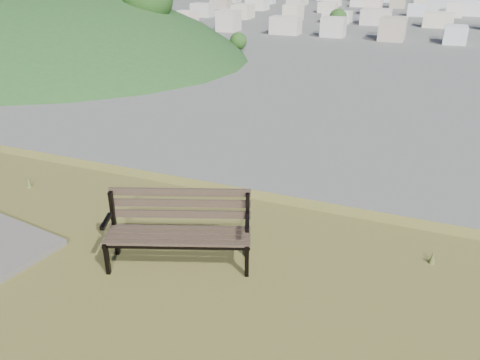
% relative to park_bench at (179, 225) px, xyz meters
% --- Properties ---
extents(park_bench, '(1.83, 1.13, 0.91)m').
position_rel_park_bench_xyz_m(park_bench, '(0.00, 0.00, 0.00)').
color(park_bench, '#3D3423').
rests_on(park_bench, hilltop_mesa).
extents(green_wooded_hill, '(177.61, 142.09, 88.80)m').
position_rel_park_bench_xyz_m(green_wooded_hill, '(-125.27, 118.64, -25.38)').
color(green_wooded_hill, '#1B4018').
rests_on(green_wooded_hill, ground).
extents(city_trees, '(406.52, 387.20, 9.98)m').
position_rel_park_bench_xyz_m(city_trees, '(-25.85, 316.92, -20.68)').
color(city_trees, '#322119').
rests_on(city_trees, ground).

